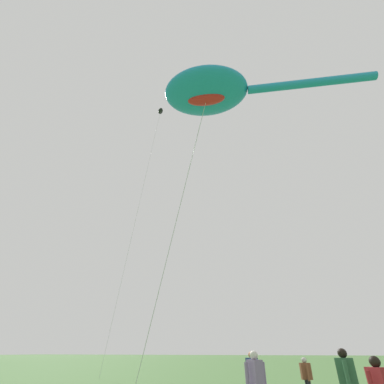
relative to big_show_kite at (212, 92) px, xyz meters
name	(u,v)px	position (x,y,z in m)	size (l,w,h in m)	color
big_show_kite	(212,92)	(0.00, 0.00, 0.00)	(4.88, 11.87, 13.20)	#1E8CBF
person_dark_jacket	(307,376)	(3.37, -2.23, -11.81)	(0.49, 0.40, 1.41)	black
person_tall_center	(349,381)	(-0.45, -3.07, -11.66)	(0.60, 0.45, 1.66)	slate
person_short_left	(256,382)	(-0.85, -0.91, -11.69)	(0.47, 0.48, 1.61)	black
person_grey_haired_man	(253,373)	(2.90, -0.38, -11.70)	(0.56, 0.45, 1.59)	black
small_kite_diamond_red	(160,115)	(11.77, 8.61, 12.24)	(2.10, 2.75, 25.79)	black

